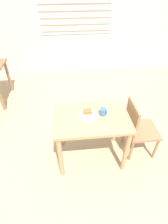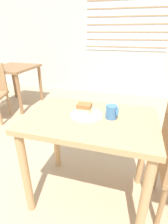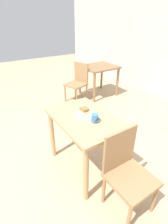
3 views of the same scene
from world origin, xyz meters
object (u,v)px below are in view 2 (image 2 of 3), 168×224
Objects in this scene: dining_table_far at (14,74)px; coffee_mug at (112,112)px; cake_slice at (84,109)px; dining_table_near at (90,134)px; plate at (86,115)px.

dining_table_far is 8.46× the size of coffee_mug.
coffee_mug is at bearing 2.85° from cake_slice.
dining_table_far is (-1.88, 1.66, -0.02)m from dining_table_near.
dining_table_far is 2.47m from plate.
coffee_mug is at bearing 12.61° from dining_table_near.
dining_table_near is at bearing -41.31° from dining_table_far.
dining_table_near is 9.73× the size of coffee_mug.
dining_table_near is at bearing -24.29° from cake_slice.
cake_slice is 0.20m from coffee_mug.
plate is at bearing 12.98° from cake_slice.
cake_slice is 1.03× the size of coffee_mug.
plate is (1.85, -1.63, 0.16)m from dining_table_far.
plate is 2.37× the size of cake_slice.
plate is at bearing 144.76° from dining_table_near.
plate is 0.05m from cake_slice.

